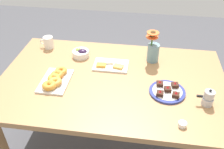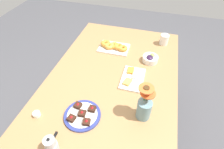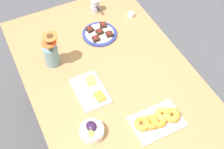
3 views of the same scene
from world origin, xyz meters
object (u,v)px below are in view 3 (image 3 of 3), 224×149
at_px(moka_pot, 95,6).
at_px(grape_bowl, 92,131).
at_px(croissant_platter, 158,120).
at_px(flower_vase, 51,54).
at_px(jam_cup_honey, 131,15).
at_px(cheese_platter, 91,91).
at_px(dining_table, 112,87).
at_px(dessert_plate, 100,34).

bearing_deg(moka_pot, grape_bowl, -25.45).
relative_size(croissant_platter, flower_vase, 1.14).
relative_size(croissant_platter, moka_pot, 2.45).
xyz_separation_m(grape_bowl, jam_cup_honey, (-0.75, 0.64, -0.01)).
height_order(croissant_platter, moka_pot, moka_pot).
bearing_deg(cheese_platter, grape_bowl, -22.80).
height_order(cheese_platter, croissant_platter, croissant_platter).
xyz_separation_m(dining_table, jam_cup_honey, (-0.46, 0.38, 0.10)).
height_order(grape_bowl, croissant_platter, grape_bowl).
xyz_separation_m(jam_cup_honey, dessert_plate, (0.07, -0.28, -0.00)).
xyz_separation_m(dining_table, croissant_platter, (0.38, 0.09, 0.11)).
distance_m(grape_bowl, moka_pot, 1.01).
bearing_deg(grape_bowl, moka_pot, 154.55).
relative_size(croissant_platter, jam_cup_honey, 6.07).
bearing_deg(croissant_platter, cheese_platter, -144.81).
relative_size(dining_table, cheese_platter, 6.15).
distance_m(grape_bowl, croissant_platter, 0.37).
relative_size(jam_cup_honey, moka_pot, 0.40).
bearing_deg(cheese_platter, dining_table, 102.35).
height_order(dessert_plate, flower_vase, flower_vase).
bearing_deg(flower_vase, grape_bowl, 1.87).
distance_m(croissant_platter, flower_vase, 0.76).
distance_m(grape_bowl, flower_vase, 0.57).
distance_m(dining_table, dessert_plate, 0.40).
bearing_deg(grape_bowl, flower_vase, -178.13).
xyz_separation_m(dining_table, dessert_plate, (-0.38, 0.09, 0.10)).
bearing_deg(jam_cup_honey, dessert_plate, -75.20).
xyz_separation_m(grape_bowl, dessert_plate, (-0.67, 0.35, -0.02)).
xyz_separation_m(croissant_platter, flower_vase, (-0.66, -0.37, 0.07)).
distance_m(dining_table, moka_pot, 0.66).
bearing_deg(flower_vase, dining_table, 45.56).
bearing_deg(flower_vase, croissant_platter, 29.45).
distance_m(dining_table, grape_bowl, 0.41).
height_order(jam_cup_honey, moka_pot, moka_pot).
relative_size(jam_cup_honey, flower_vase, 0.19).
relative_size(croissant_platter, dessert_plate, 1.23).
relative_size(cheese_platter, flower_vase, 1.02).
bearing_deg(jam_cup_honey, flower_vase, -74.63).
bearing_deg(jam_cup_honey, grape_bowl, -40.59).
xyz_separation_m(grape_bowl, cheese_platter, (-0.25, 0.11, -0.02)).
distance_m(cheese_platter, jam_cup_honey, 0.72).
xyz_separation_m(flower_vase, moka_pot, (-0.35, 0.45, -0.04)).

